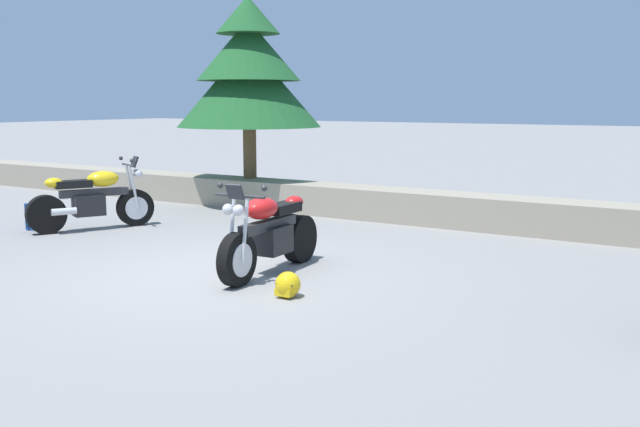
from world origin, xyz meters
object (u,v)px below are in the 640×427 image
at_px(rider_backpack, 36,215).
at_px(pine_tree_far_left, 249,72).
at_px(motorcycle_red_centre, 269,235).
at_px(motorcycle_yellow_near_left, 93,200).
at_px(rider_helmet, 287,285).

xyz_separation_m(rider_backpack, pine_tree_far_left, (1.18, 4.19, 2.41)).
xyz_separation_m(motorcycle_red_centre, rider_backpack, (-5.03, 0.44, -0.24)).
distance_m(motorcycle_yellow_near_left, rider_helmet, 5.37).
bearing_deg(motorcycle_yellow_near_left, rider_helmet, -19.04).
relative_size(motorcycle_yellow_near_left, motorcycle_red_centre, 0.93).
xyz_separation_m(motorcycle_red_centre, pine_tree_far_left, (-3.85, 4.63, 2.17)).
distance_m(motorcycle_yellow_near_left, rider_backpack, 0.97).
bearing_deg(rider_helmet, pine_tree_far_left, 130.71).
height_order(motorcycle_yellow_near_left, pine_tree_far_left, pine_tree_far_left).
height_order(rider_backpack, rider_helmet, rider_backpack).
height_order(motorcycle_yellow_near_left, rider_helmet, motorcycle_yellow_near_left).
relative_size(rider_helmet, pine_tree_far_left, 0.08).
bearing_deg(motorcycle_yellow_near_left, motorcycle_red_centre, -12.81).
bearing_deg(pine_tree_far_left, motorcycle_yellow_near_left, -96.43).
bearing_deg(motorcycle_red_centre, motorcycle_yellow_near_left, 167.19).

